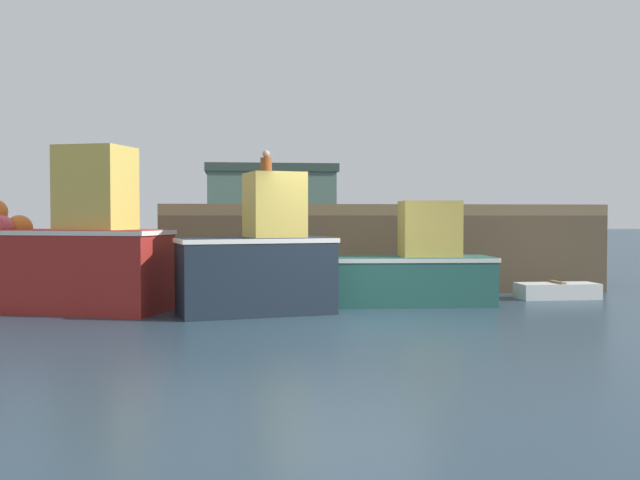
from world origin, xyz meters
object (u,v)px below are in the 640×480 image
Objects in this scene: fishing_boat_near_right at (260,260)px; dockworker at (266,179)px; fishing_boat_near_left at (76,250)px; rowboat at (557,291)px; fishing_boat_mid at (413,268)px.

fishing_boat_near_right is 9.31m from dockworker.
fishing_boat_near_left reaches higher than fishing_boat_near_right.
rowboat is 9.75m from dockworker.
fishing_boat_near_right is 1.71× the size of dockworker.
fishing_boat_mid is 8.71m from dockworker.
dockworker reaches higher than fishing_boat_near_left.
fishing_boat_near_left is 9.36m from dockworker.
fishing_boat_near_left is at bearing 167.45° from fishing_boat_near_right.
fishing_boat_near_right is at bearing -161.22° from fishing_boat_mid.
fishing_boat_near_left is at bearing -114.58° from dockworker.
rowboat is at bearing 14.97° from fishing_boat_near_right.
fishing_boat_mid is (6.31, 0.30, -0.40)m from fishing_boat_near_left.
dockworker is (-5.73, 7.42, 2.68)m from rowboat.
dockworker is at bearing 86.55° from fishing_boat_near_right.
fishing_boat_near_right reaches higher than fishing_boat_mid.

